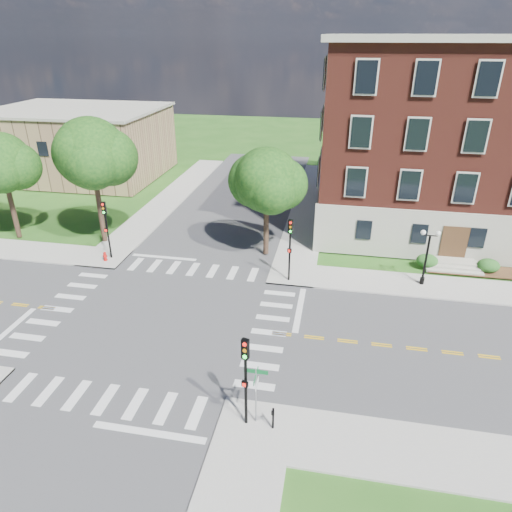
% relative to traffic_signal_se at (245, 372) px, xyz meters
% --- Properties ---
extents(ground, '(160.00, 160.00, 0.00)m').
position_rel_traffic_signal_se_xyz_m(ground, '(-7.33, 7.47, -3.19)').
color(ground, '#235518').
rests_on(ground, ground).
extents(road_ew, '(90.00, 12.00, 0.01)m').
position_rel_traffic_signal_se_xyz_m(road_ew, '(-7.33, 7.47, -3.18)').
color(road_ew, '#3D3D3F').
rests_on(road_ew, ground).
extents(road_ns, '(12.00, 90.00, 0.01)m').
position_rel_traffic_signal_se_xyz_m(road_ns, '(-7.33, 7.47, -3.18)').
color(road_ns, '#3D3D3F').
rests_on(road_ns, ground).
extents(sidewalk_ne, '(34.00, 34.00, 0.12)m').
position_rel_traffic_signal_se_xyz_m(sidewalk_ne, '(8.05, 22.84, -3.13)').
color(sidewalk_ne, '#9E9B93').
rests_on(sidewalk_ne, ground).
extents(sidewalk_nw, '(34.00, 34.00, 0.12)m').
position_rel_traffic_signal_se_xyz_m(sidewalk_nw, '(-22.70, 22.84, -3.13)').
color(sidewalk_nw, '#9E9B93').
rests_on(sidewalk_nw, ground).
extents(crosswalk_east, '(2.20, 10.20, 0.02)m').
position_rel_traffic_signal_se_xyz_m(crosswalk_east, '(-0.13, 7.47, -3.19)').
color(crosswalk_east, silver).
rests_on(crosswalk_east, ground).
extents(stop_bar_east, '(0.40, 5.50, 0.00)m').
position_rel_traffic_signal_se_xyz_m(stop_bar_east, '(1.47, 10.47, -3.19)').
color(stop_bar_east, silver).
rests_on(stop_bar_east, ground).
extents(main_building, '(30.60, 22.40, 16.50)m').
position_rel_traffic_signal_se_xyz_m(main_building, '(16.67, 29.46, 5.15)').
color(main_building, '#A4A291').
rests_on(main_building, ground).
extents(secondary_building, '(20.40, 15.40, 8.30)m').
position_rel_traffic_signal_se_xyz_m(secondary_building, '(-29.33, 37.47, 1.09)').
color(secondary_building, '#946F51').
rests_on(secondary_building, ground).
extents(tree_b, '(4.97, 4.97, 9.32)m').
position_rel_traffic_signal_se_xyz_m(tree_b, '(-24.64, 17.64, 3.74)').
color(tree_b, '#2F2017').
rests_on(tree_b, ground).
extents(tree_c, '(5.85, 5.85, 10.70)m').
position_rel_traffic_signal_se_xyz_m(tree_c, '(-16.65, 18.32, 4.69)').
color(tree_c, '#2F2017').
rests_on(tree_c, ground).
extents(tree_d, '(5.12, 5.12, 8.88)m').
position_rel_traffic_signal_se_xyz_m(tree_d, '(-2.16, 18.41, 3.23)').
color(tree_d, '#2F2017').
rests_on(tree_d, ground).
extents(traffic_signal_se, '(0.37, 0.44, 4.80)m').
position_rel_traffic_signal_se_xyz_m(traffic_signal_se, '(0.00, 0.00, 0.00)').
color(traffic_signal_se, black).
rests_on(traffic_signal_se, ground).
extents(traffic_signal_ne, '(0.37, 0.44, 4.80)m').
position_rel_traffic_signal_se_xyz_m(traffic_signal_ne, '(0.28, 14.18, 0.00)').
color(traffic_signal_ne, black).
rests_on(traffic_signal_ne, ground).
extents(traffic_signal_nw, '(0.36, 0.40, 4.80)m').
position_rel_traffic_signal_se_xyz_m(traffic_signal_nw, '(-14.50, 15.25, 0.00)').
color(traffic_signal_nw, black).
rests_on(traffic_signal_nw, ground).
extents(twin_lamp_west, '(1.36, 0.36, 4.23)m').
position_rel_traffic_signal_se_xyz_m(twin_lamp_west, '(9.96, 15.43, -0.66)').
color(twin_lamp_west, black).
rests_on(twin_lamp_west, ground).
extents(street_sign_pole, '(1.10, 1.10, 3.10)m').
position_rel_traffic_signal_se_xyz_m(street_sign_pole, '(0.45, 0.17, -0.88)').
color(street_sign_pole, gray).
rests_on(street_sign_pole, ground).
extents(push_button_post, '(0.14, 0.21, 1.20)m').
position_rel_traffic_signal_se_xyz_m(push_button_post, '(1.29, -0.11, -2.39)').
color(push_button_post, black).
rests_on(push_button_post, ground).
extents(fire_hydrant, '(0.35, 0.35, 0.75)m').
position_rel_traffic_signal_se_xyz_m(fire_hydrant, '(-14.71, 14.67, -2.72)').
color(fire_hydrant, '#B8120E').
rests_on(fire_hydrant, ground).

